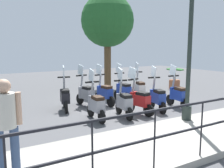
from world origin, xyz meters
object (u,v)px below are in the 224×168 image
object	(u,v)px
scooter_near_2	(139,100)
scooter_far_2	(104,92)
scooter_near_0	(178,94)
scooter_far_0	(139,88)
scooter_near_3	(124,102)
tree_distant	(107,21)
scooter_near_4	(96,104)
scooter_near_1	(157,97)
potted_palm	(175,80)
pedestrian_distant	(6,121)
scooter_far_3	(86,93)
lamp_post_near	(190,46)
scooter_far_4	(65,97)
scooter_far_1	(123,90)

from	to	relation	value
scooter_near_2	scooter_far_2	size ratio (longest dim) A/B	1.00
scooter_near_0	scooter_far_0	world-z (taller)	same
scooter_near_0	scooter_near_3	size ratio (longest dim) A/B	1.00
tree_distant	scooter_far_2	world-z (taller)	tree_distant
tree_distant	scooter_near_4	size ratio (longest dim) A/B	3.17
scooter_near_1	scooter_far_0	world-z (taller)	same
potted_palm	scooter_near_0	distance (m)	4.15
pedestrian_distant	scooter_far_0	distance (m)	7.05
scooter_near_3	scooter_far_3	size ratio (longest dim) A/B	1.00
scooter_near_0	scooter_near_2	xyz separation A→B (m)	(-0.02, 1.74, 0.00)
scooter_far_2	scooter_far_3	xyz separation A→B (m)	(0.18, 0.68, 0.00)
pedestrian_distant	scooter_near_3	size ratio (longest dim) A/B	1.03
scooter_near_0	scooter_far_3	distance (m)	3.35
scooter_far_3	scooter_near_4	bearing A→B (deg)	156.01
scooter_near_3	scooter_near_4	size ratio (longest dim) A/B	1.00
pedestrian_distant	scooter_near_4	size ratio (longest dim) A/B	1.03
scooter_near_2	scooter_far_3	distance (m)	2.15
lamp_post_near	scooter_near_4	size ratio (longest dim) A/B	3.01
pedestrian_distant	scooter_far_3	world-z (taller)	pedestrian_distant
potted_palm	scooter_far_4	xyz separation A→B (m)	(-1.32, 6.48, 0.04)
scooter_near_0	scooter_far_3	world-z (taller)	same
pedestrian_distant	scooter_far_0	world-z (taller)	pedestrian_distant
scooter_near_1	scooter_far_2	bearing A→B (deg)	48.18
scooter_near_3	scooter_near_4	xyz separation A→B (m)	(0.17, 0.90, 0.00)
scooter_near_3	scooter_near_1	bearing A→B (deg)	-78.67
scooter_far_2	scooter_far_3	size ratio (longest dim) A/B	1.00
scooter_near_0	scooter_near_3	xyz separation A→B (m)	(-0.03, 2.35, 0.00)
scooter_near_4	scooter_far_3	xyz separation A→B (m)	(1.72, -0.46, 0.00)
scooter_near_2	scooter_near_3	distance (m)	0.61
scooter_near_0	scooter_near_1	distance (m)	0.97
potted_palm	scooter_near_4	size ratio (longest dim) A/B	0.69
lamp_post_near	tree_distant	bearing A→B (deg)	-10.15
scooter_near_0	scooter_near_3	world-z (taller)	same
scooter_far_2	scooter_far_3	bearing A→B (deg)	67.67
scooter_far_0	scooter_near_4	bearing A→B (deg)	137.34
scooter_near_2	scooter_far_2	world-z (taller)	same
scooter_near_1	scooter_far_4	xyz separation A→B (m)	(1.71, 2.68, 0.00)
potted_palm	scooter_near_0	xyz separation A→B (m)	(-3.03, 2.83, 0.04)
lamp_post_near	tree_distant	world-z (taller)	tree_distant
scooter_far_1	scooter_near_4	bearing A→B (deg)	126.68
scooter_near_2	scooter_far_3	xyz separation A→B (m)	(1.88, 1.04, 0.00)
scooter_near_3	scooter_near_4	distance (m)	0.91
scooter_near_4	scooter_far_1	size ratio (longest dim) A/B	1.00
scooter_near_3	scooter_far_2	xyz separation A→B (m)	(1.71, -0.24, 0.00)
scooter_near_2	scooter_far_0	world-z (taller)	same
scooter_near_4	scooter_far_1	bearing A→B (deg)	-48.49
scooter_near_0	scooter_far_1	size ratio (longest dim) A/B	1.00
scooter_near_4	scooter_near_3	bearing A→B (deg)	-97.30
scooter_far_1	tree_distant	bearing A→B (deg)	-21.13
tree_distant	scooter_near_4	xyz separation A→B (m)	(-4.90, 3.19, -2.99)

